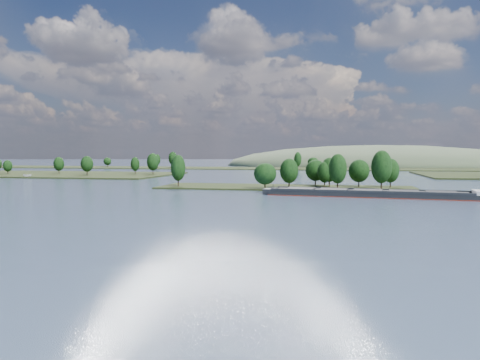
# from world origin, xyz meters

# --- Properties ---
(ground) EXTENTS (1800.00, 1800.00, 0.00)m
(ground) POSITION_xyz_m (0.00, 120.00, 0.00)
(ground) COLOR #36465E
(ground) RESTS_ON ground
(tree_island) EXTENTS (100.00, 32.38, 15.55)m
(tree_island) POSITION_xyz_m (7.99, 179.06, 4.23)
(tree_island) COLOR black
(tree_island) RESTS_ON ground
(back_shoreline) EXTENTS (900.00, 60.00, 15.61)m
(back_shoreline) POSITION_xyz_m (10.04, 399.88, 0.71)
(back_shoreline) COLOR black
(back_shoreline) RESTS_ON ground
(hill_west) EXTENTS (320.00, 160.00, 44.00)m
(hill_west) POSITION_xyz_m (60.00, 500.00, 0.00)
(hill_west) COLOR #45543A
(hill_west) RESTS_ON ground
(cargo_barge) EXTENTS (82.01, 19.45, 11.01)m
(cargo_barge) POSITION_xyz_m (42.56, 148.54, 1.39)
(cargo_barge) COLOR black
(cargo_barge) RESTS_ON ground
(motorboat) EXTENTS (5.84, 2.59, 2.19)m
(motorboat) POSITION_xyz_m (-149.73, 226.84, 1.10)
(motorboat) COLOR silver
(motorboat) RESTS_ON ground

